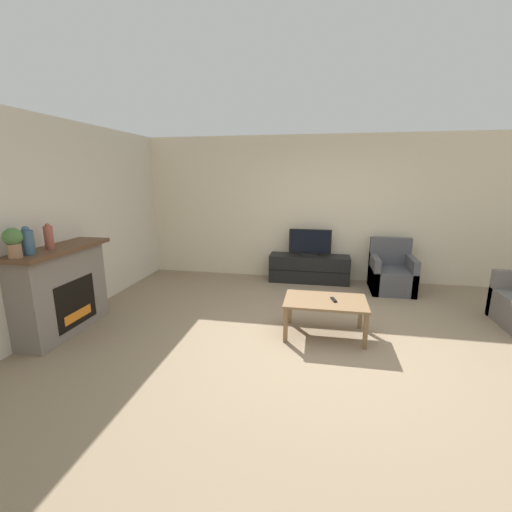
% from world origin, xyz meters
% --- Properties ---
extents(ground_plane, '(24.00, 24.00, 0.00)m').
position_xyz_m(ground_plane, '(0.00, 0.00, 0.00)').
color(ground_plane, '#89755B').
extents(wall_back, '(12.00, 0.06, 2.70)m').
position_xyz_m(wall_back, '(0.00, 2.71, 1.35)').
color(wall_back, beige).
rests_on(wall_back, ground).
extents(wall_left, '(0.06, 12.00, 2.70)m').
position_xyz_m(wall_left, '(-3.49, 0.00, 1.35)').
color(wall_left, beige).
rests_on(wall_left, ground).
extents(fireplace, '(0.50, 1.37, 1.12)m').
position_xyz_m(fireplace, '(-3.26, -0.32, 0.57)').
color(fireplace, slate).
rests_on(fireplace, ground).
extents(mantel_vase_left, '(0.14, 0.14, 0.32)m').
position_xyz_m(mantel_vase_left, '(-3.25, -0.73, 1.26)').
color(mantel_vase_left, '#385670').
rests_on(mantel_vase_left, fireplace).
extents(mantel_vase_centre_left, '(0.10, 0.10, 0.31)m').
position_xyz_m(mantel_vase_centre_left, '(-3.25, -0.43, 1.26)').
color(mantel_vase_centre_left, '#994C3D').
rests_on(mantel_vase_centre_left, fireplace).
extents(potted_plant, '(0.19, 0.19, 0.32)m').
position_xyz_m(potted_plant, '(-3.25, -0.91, 1.30)').
color(potted_plant, '#936B4C').
rests_on(potted_plant, fireplace).
extents(tv_stand, '(1.48, 0.44, 0.51)m').
position_xyz_m(tv_stand, '(-0.26, 2.42, 0.25)').
color(tv_stand, black).
rests_on(tv_stand, ground).
extents(tv, '(0.78, 0.18, 0.49)m').
position_xyz_m(tv, '(-0.26, 2.42, 0.74)').
color(tv, black).
rests_on(tv, tv_stand).
extents(armchair, '(0.70, 0.76, 0.89)m').
position_xyz_m(armchair, '(1.17, 2.17, 0.29)').
color(armchair, '#4C4C51').
rests_on(armchair, ground).
extents(coffee_table, '(1.01, 0.64, 0.46)m').
position_xyz_m(coffee_table, '(0.01, 0.20, 0.41)').
color(coffee_table, brown).
rests_on(coffee_table, ground).
extents(remote, '(0.08, 0.16, 0.02)m').
position_xyz_m(remote, '(0.11, 0.20, 0.47)').
color(remote, black).
rests_on(remote, coffee_table).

